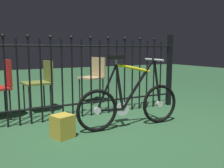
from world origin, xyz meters
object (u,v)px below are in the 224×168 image
at_px(bicycle, 130,102).
at_px(chair_tan, 94,74).
at_px(chair_red, 1,83).
at_px(display_crate, 63,126).
at_px(chair_olive, 41,80).

distance_m(bicycle, chair_tan, 1.62).
height_order(chair_red, display_crate, chair_red).
xyz_separation_m(chair_tan, display_crate, (-1.10, -1.55, -0.39)).
relative_size(bicycle, chair_olive, 1.76).
height_order(chair_tan, display_crate, chair_tan).
relative_size(bicycle, chair_tan, 1.69).
bearing_deg(chair_tan, display_crate, -125.51).
distance_m(chair_tan, display_crate, 1.94).
height_order(bicycle, chair_red, bicycle).
distance_m(chair_olive, display_crate, 1.37).
distance_m(bicycle, chair_olive, 1.59).
bearing_deg(display_crate, bicycle, -2.71).
bearing_deg(chair_olive, bicycle, -59.25).
distance_m(chair_red, chair_olive, 0.61).
bearing_deg(chair_tan, chair_red, -166.90).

